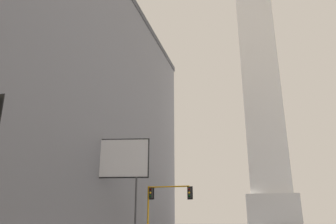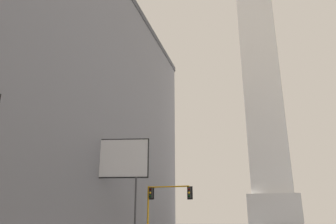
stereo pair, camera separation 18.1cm
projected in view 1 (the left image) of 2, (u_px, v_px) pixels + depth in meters
building_left at (26, 101)px, 39.77m from camera, size 23.92×53.33×31.14m
obelisk at (256, 40)px, 72.17m from camera, size 9.17×9.17×82.36m
traffic_light_mid_left at (163, 198)px, 34.01m from camera, size 4.94×0.51×5.23m
billboard_sign at (112, 160)px, 31.71m from camera, size 7.09×1.73×9.43m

